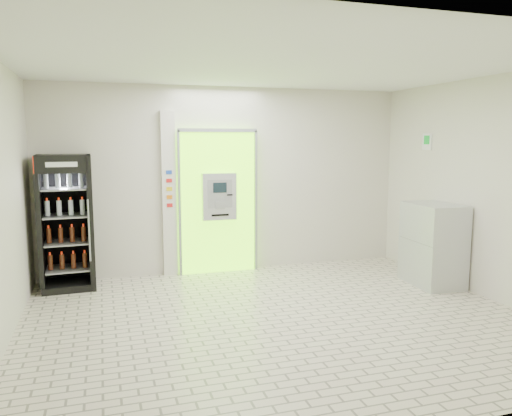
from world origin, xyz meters
name	(u,v)px	position (x,y,z in m)	size (l,w,h in m)	color
ground	(280,320)	(0.00, 0.00, 0.00)	(6.00, 6.00, 0.00)	beige
room_shell	(281,167)	(0.00, 0.00, 1.84)	(6.00, 6.00, 6.00)	beige
atm_assembly	(218,201)	(-0.20, 2.41, 1.17)	(1.30, 0.24, 2.33)	#77F00F
pillar	(169,194)	(-0.98, 2.45, 1.30)	(0.22, 0.11, 2.60)	silver
beverage_cooler	(66,225)	(-2.50, 2.17, 0.93)	(0.76, 0.71, 1.95)	black
steel_cabinet	(433,244)	(2.69, 0.74, 0.61)	(0.66, 0.94, 1.22)	#B7BABF
exit_sign	(427,142)	(2.99, 1.40, 2.12)	(0.02, 0.22, 0.26)	white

